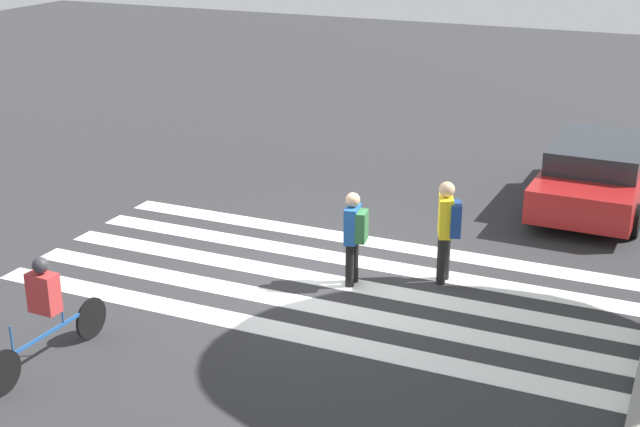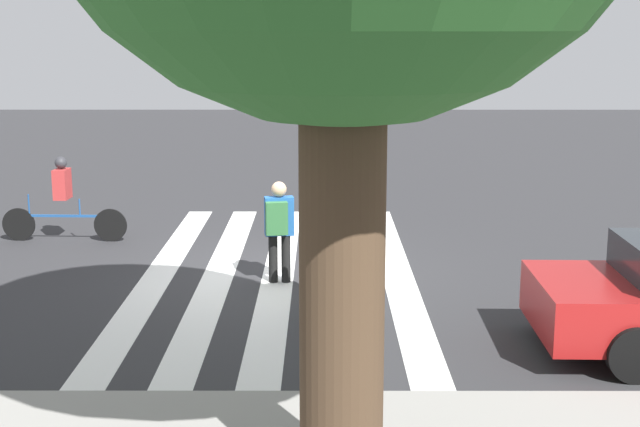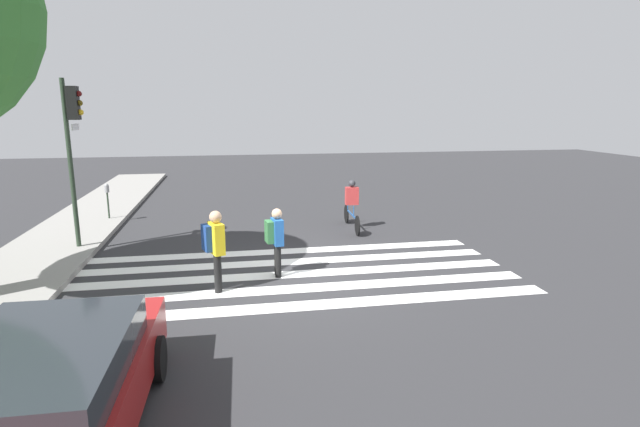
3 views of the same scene
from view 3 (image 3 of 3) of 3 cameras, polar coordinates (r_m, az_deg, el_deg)
The scene contains 9 objects.
ground_plane at distance 11.67m, azimuth -2.71°, elevation -6.93°, with size 60.00×60.00×0.00m, color #2D2D30.
sidewalk_curb at distance 12.52m, azimuth -32.61°, elevation -7.22°, with size 36.00×2.50×0.14m.
crosswalk_stripes at distance 11.67m, azimuth -2.71°, elevation -6.91°, with size 4.30×10.00×0.01m.
traffic_light at distance 14.43m, azimuth -26.43°, elevation 8.32°, with size 0.60×0.50×4.52m.
parking_meter at distance 18.04m, azimuth -23.15°, elevation 2.11°, with size 0.15×0.15×1.31m.
pedestrian_adult_blue_shirt at distance 11.32m, azimuth -5.09°, elevation -2.69°, with size 0.46×0.41×1.58m.
pedestrian_adult_yellow_jacket at distance 10.58m, azimuth -11.93°, elevation -3.48°, with size 0.52×0.50×1.72m.
cyclist_near_curb at distance 15.73m, azimuth 3.65°, elevation 1.28°, with size 2.32×0.41×1.57m.
car_parked_dark_suv at distance 6.47m, azimuth -29.10°, elevation -18.09°, with size 4.80×2.14×1.35m.
Camera 3 is at (-10.94, 1.43, 3.80)m, focal length 28.00 mm.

